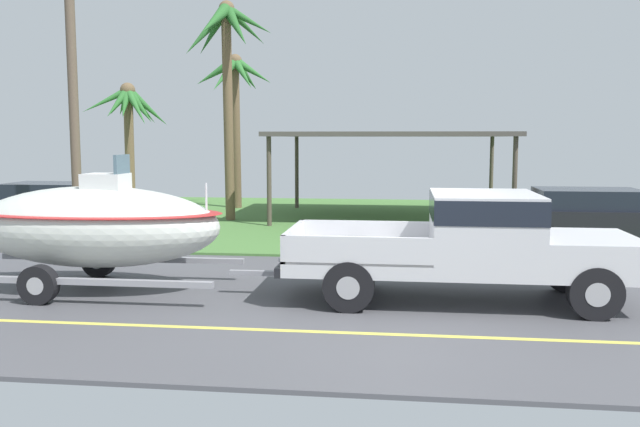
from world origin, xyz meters
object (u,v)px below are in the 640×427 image
(pickup_truck_towing, at_px, (481,241))
(utility_pole, at_px, (72,74))
(palm_tree_near_left, at_px, (235,90))
(boat_on_trailer, at_px, (94,226))
(palm_tree_far_left, at_px, (225,48))
(parked_sedan_far, at_px, (60,207))
(parked_sedan_near, at_px, (594,216))
(carport_awning, at_px, (391,136))
(palm_tree_mid, at_px, (130,113))

(pickup_truck_towing, bearing_deg, utility_pole, 152.89)
(palm_tree_near_left, bearing_deg, boat_on_trailer, -86.41)
(pickup_truck_towing, relative_size, palm_tree_far_left, 0.84)
(parked_sedan_far, distance_m, utility_pole, 4.70)
(parked_sedan_near, bearing_deg, carport_awning, 140.38)
(carport_awning, bearing_deg, utility_pole, -140.43)
(carport_awning, bearing_deg, parked_sedan_far, -157.69)
(pickup_truck_towing, xyz_separation_m, parked_sedan_near, (3.61, 6.81, -0.34))
(utility_pole, bearing_deg, parked_sedan_far, 126.31)
(parked_sedan_near, height_order, palm_tree_near_left, palm_tree_near_left)
(pickup_truck_towing, xyz_separation_m, carport_awning, (-1.70, 11.20, 1.73))
(boat_on_trailer, xyz_separation_m, carport_awning, (4.97, 11.20, 1.59))
(boat_on_trailer, bearing_deg, parked_sedan_far, 122.06)
(carport_awning, xyz_separation_m, palm_tree_mid, (-10.26, 3.16, 0.90))
(parked_sedan_near, distance_m, parked_sedan_far, 14.85)
(parked_sedan_far, distance_m, palm_tree_far_left, 6.92)
(carport_awning, relative_size, palm_tree_mid, 1.58)
(palm_tree_far_left, distance_m, utility_pole, 5.64)
(palm_tree_mid, bearing_deg, parked_sedan_far, -84.11)
(palm_tree_mid, bearing_deg, palm_tree_near_left, -11.37)
(palm_tree_near_left, xyz_separation_m, utility_pole, (-1.91, -8.65, -0.19))
(parked_sedan_near, bearing_deg, pickup_truck_towing, -117.91)
(carport_awning, distance_m, palm_tree_far_left, 6.01)
(parked_sedan_near, xyz_separation_m, carport_awning, (-5.31, 4.40, 2.08))
(pickup_truck_towing, distance_m, parked_sedan_far, 13.40)
(boat_on_trailer, distance_m, palm_tree_near_left, 13.89)
(parked_sedan_near, height_order, palm_tree_far_left, palm_tree_far_left)
(parked_sedan_far, xyz_separation_m, palm_tree_mid, (-0.73, 7.07, 2.97))
(parked_sedan_far, height_order, palm_tree_far_left, palm_tree_far_left)
(boat_on_trailer, height_order, palm_tree_mid, palm_tree_mid)
(pickup_truck_towing, bearing_deg, palm_tree_far_left, 125.24)
(carport_awning, relative_size, palm_tree_far_left, 1.10)
(parked_sedan_far, bearing_deg, carport_awning, 22.31)
(parked_sedan_near, distance_m, palm_tree_far_left, 11.86)
(palm_tree_mid, relative_size, palm_tree_far_left, 0.70)
(pickup_truck_towing, bearing_deg, boat_on_trailer, -180.00)
(parked_sedan_far, bearing_deg, pickup_truck_towing, -32.98)
(boat_on_trailer, relative_size, palm_tree_far_left, 0.85)
(pickup_truck_towing, distance_m, parked_sedan_near, 7.71)
(pickup_truck_towing, xyz_separation_m, utility_pole, (-9.42, 4.82, 3.23))
(palm_tree_far_left, height_order, utility_pole, utility_pole)
(palm_tree_far_left, xyz_separation_m, utility_pole, (-2.57, -4.87, -1.22))
(boat_on_trailer, distance_m, palm_tree_mid, 15.51)
(carport_awning, bearing_deg, boat_on_trailer, -113.91)
(pickup_truck_towing, xyz_separation_m, palm_tree_mid, (-11.97, 14.36, 2.63))
(palm_tree_far_left, relative_size, utility_pole, 0.85)
(pickup_truck_towing, distance_m, carport_awning, 11.46)
(palm_tree_near_left, distance_m, utility_pole, 8.86)
(parked_sedan_near, bearing_deg, boat_on_trailer, -146.48)
(parked_sedan_far, xyz_separation_m, palm_tree_near_left, (3.72, 6.18, 3.76))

